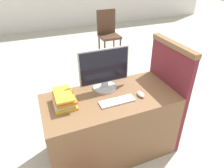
# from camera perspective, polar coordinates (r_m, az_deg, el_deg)

# --- Properties ---
(desk) EXTENTS (1.31, 0.64, 0.73)m
(desk) POSITION_cam_1_polar(r_m,az_deg,el_deg) (2.18, -0.46, -11.72)
(desk) COLOR brown
(desk) RESTS_ON ground_plane
(carrel_divider) EXTENTS (0.07, 0.65, 1.19)m
(carrel_divider) POSITION_cam_1_polar(r_m,az_deg,el_deg) (2.32, 15.20, -2.47)
(carrel_divider) COLOR maroon
(carrel_divider) RESTS_ON ground_plane
(monitor) EXTENTS (0.52, 0.25, 0.43)m
(monitor) POSITION_cam_1_polar(r_m,az_deg,el_deg) (1.99, -2.19, 3.91)
(monitor) COLOR #B7B7BC
(monitor) RESTS_ON desk
(keyboard) EXTENTS (0.34, 0.11, 0.02)m
(keyboard) POSITION_cam_1_polar(r_m,az_deg,el_deg) (1.88, 1.47, -4.94)
(keyboard) COLOR silver
(keyboard) RESTS_ON desk
(mouse) EXTENTS (0.06, 0.11, 0.04)m
(mouse) POSITION_cam_1_polar(r_m,az_deg,el_deg) (1.98, 8.18, -2.92)
(mouse) COLOR silver
(mouse) RESTS_ON desk
(book_stack) EXTENTS (0.20, 0.28, 0.12)m
(book_stack) POSITION_cam_1_polar(r_m,az_deg,el_deg) (1.87, -13.60, -4.24)
(book_stack) COLOR gold
(book_stack) RESTS_ON desk
(far_chair) EXTENTS (0.44, 0.44, 0.98)m
(far_chair) POSITION_cam_1_polar(r_m,az_deg,el_deg) (4.72, -1.15, 14.95)
(far_chair) COLOR #4C3323
(far_chair) RESTS_ON ground_plane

